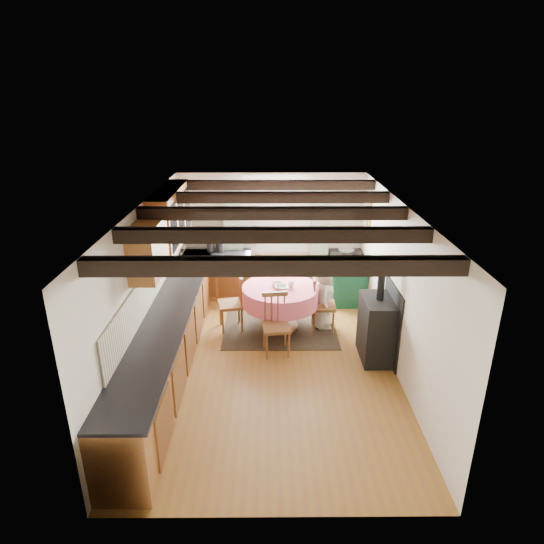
{
  "coord_description": "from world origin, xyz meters",
  "views": [
    {
      "loc": [
        -0.04,
        -6.01,
        3.83
      ],
      "look_at": [
        0.0,
        0.8,
        1.15
      ],
      "focal_mm": 30.38,
      "sensor_mm": 36.0,
      "label": 1
    }
  ],
  "objects_px": {
    "chair_near": "(276,325)",
    "child_far": "(276,282)",
    "chair_right": "(323,303)",
    "aga_range": "(347,277)",
    "dining_table": "(280,308)",
    "cast_iron_stove": "(378,313)",
    "child_right": "(324,297)",
    "cup": "(291,285)",
    "chair_left": "(231,302)"
  },
  "relations": [
    {
      "from": "cup",
      "to": "child_far",
      "type": "bearing_deg",
      "value": 106.31
    },
    {
      "from": "child_far",
      "to": "child_right",
      "type": "distance_m",
      "value": 1.08
    },
    {
      "from": "dining_table",
      "to": "chair_right",
      "type": "xyz_separation_m",
      "value": [
        0.73,
        -0.05,
        0.1
      ]
    },
    {
      "from": "dining_table",
      "to": "aga_range",
      "type": "height_order",
      "value": "aga_range"
    },
    {
      "from": "chair_left",
      "to": "cast_iron_stove",
      "type": "relative_size",
      "value": 0.65
    },
    {
      "from": "cast_iron_stove",
      "to": "child_right",
      "type": "height_order",
      "value": "cast_iron_stove"
    },
    {
      "from": "dining_table",
      "to": "cast_iron_stove",
      "type": "relative_size",
      "value": 0.85
    },
    {
      "from": "chair_left",
      "to": "cast_iron_stove",
      "type": "bearing_deg",
      "value": 55.87
    },
    {
      "from": "child_far",
      "to": "cup",
      "type": "relative_size",
      "value": 10.75
    },
    {
      "from": "dining_table",
      "to": "chair_right",
      "type": "bearing_deg",
      "value": -3.61
    },
    {
      "from": "child_right",
      "to": "chair_left",
      "type": "bearing_deg",
      "value": 94.55
    },
    {
      "from": "chair_near",
      "to": "child_right",
      "type": "height_order",
      "value": "child_right"
    },
    {
      "from": "chair_right",
      "to": "child_right",
      "type": "relative_size",
      "value": 0.87
    },
    {
      "from": "aga_range",
      "to": "chair_near",
      "type": "bearing_deg",
      "value": -124.68
    },
    {
      "from": "chair_near",
      "to": "aga_range",
      "type": "relative_size",
      "value": 0.98
    },
    {
      "from": "cup",
      "to": "chair_left",
      "type": "bearing_deg",
      "value": 177.47
    },
    {
      "from": "chair_near",
      "to": "child_far",
      "type": "bearing_deg",
      "value": 81.7
    },
    {
      "from": "dining_table",
      "to": "chair_left",
      "type": "xyz_separation_m",
      "value": [
        -0.84,
        0.01,
        0.11
      ]
    },
    {
      "from": "dining_table",
      "to": "cup",
      "type": "bearing_deg",
      "value": -12.15
    },
    {
      "from": "chair_right",
      "to": "cup",
      "type": "distance_m",
      "value": 0.65
    },
    {
      "from": "child_right",
      "to": "cup",
      "type": "relative_size",
      "value": 11.43
    },
    {
      "from": "dining_table",
      "to": "chair_left",
      "type": "height_order",
      "value": "chair_left"
    },
    {
      "from": "chair_near",
      "to": "cup",
      "type": "bearing_deg",
      "value": 63.89
    },
    {
      "from": "dining_table",
      "to": "chair_left",
      "type": "distance_m",
      "value": 0.85
    },
    {
      "from": "chair_left",
      "to": "cast_iron_stove",
      "type": "xyz_separation_m",
      "value": [
        2.28,
        -0.94,
        0.27
      ]
    },
    {
      "from": "chair_near",
      "to": "cast_iron_stove",
      "type": "distance_m",
      "value": 1.55
    },
    {
      "from": "chair_left",
      "to": "cast_iron_stove",
      "type": "height_order",
      "value": "cast_iron_stove"
    },
    {
      "from": "aga_range",
      "to": "child_far",
      "type": "bearing_deg",
      "value": -162.27
    },
    {
      "from": "chair_right",
      "to": "cast_iron_stove",
      "type": "relative_size",
      "value": 0.65
    },
    {
      "from": "chair_left",
      "to": "child_far",
      "type": "xyz_separation_m",
      "value": [
        0.78,
        0.77,
        0.04
      ]
    },
    {
      "from": "chair_left",
      "to": "chair_right",
      "type": "bearing_deg",
      "value": 76.38
    },
    {
      "from": "chair_right",
      "to": "cup",
      "type": "bearing_deg",
      "value": 91.12
    },
    {
      "from": "chair_right",
      "to": "cast_iron_stove",
      "type": "bearing_deg",
      "value": -139.49
    },
    {
      "from": "cast_iron_stove",
      "to": "chair_near",
      "type": "bearing_deg",
      "value": 175.11
    },
    {
      "from": "chair_right",
      "to": "cast_iron_stove",
      "type": "xyz_separation_m",
      "value": [
        0.71,
        -0.89,
        0.27
      ]
    },
    {
      "from": "dining_table",
      "to": "cast_iron_stove",
      "type": "height_order",
      "value": "cast_iron_stove"
    },
    {
      "from": "dining_table",
      "to": "child_right",
      "type": "height_order",
      "value": "child_right"
    },
    {
      "from": "aga_range",
      "to": "child_far",
      "type": "xyz_separation_m",
      "value": [
        -1.39,
        -0.45,
        0.07
      ]
    },
    {
      "from": "dining_table",
      "to": "child_far",
      "type": "distance_m",
      "value": 0.8
    },
    {
      "from": "dining_table",
      "to": "child_far",
      "type": "height_order",
      "value": "child_far"
    },
    {
      "from": "chair_right",
      "to": "aga_range",
      "type": "xyz_separation_m",
      "value": [
        0.6,
        1.27,
        -0.03
      ]
    },
    {
      "from": "aga_range",
      "to": "chair_left",
      "type": "bearing_deg",
      "value": -150.69
    },
    {
      "from": "chair_right",
      "to": "chair_left",
      "type": "bearing_deg",
      "value": 90.02
    },
    {
      "from": "chair_near",
      "to": "cup",
      "type": "relative_size",
      "value": 9.87
    },
    {
      "from": "dining_table",
      "to": "chair_near",
      "type": "bearing_deg",
      "value": -95.49
    },
    {
      "from": "chair_right",
      "to": "child_far",
      "type": "height_order",
      "value": "child_far"
    },
    {
      "from": "cast_iron_stove",
      "to": "child_right",
      "type": "relative_size",
      "value": 1.34
    },
    {
      "from": "dining_table",
      "to": "aga_range",
      "type": "distance_m",
      "value": 1.81
    },
    {
      "from": "aga_range",
      "to": "cast_iron_stove",
      "type": "relative_size",
      "value": 0.65
    },
    {
      "from": "child_far",
      "to": "child_right",
      "type": "height_order",
      "value": "child_right"
    }
  ]
}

